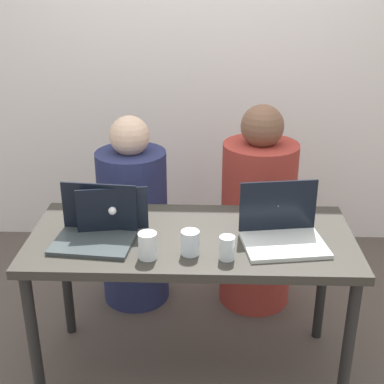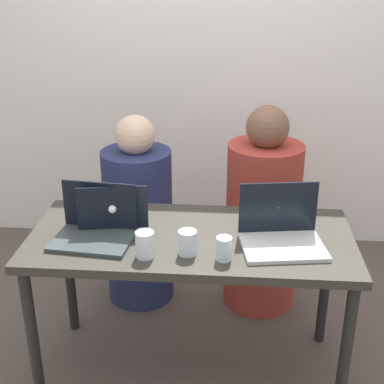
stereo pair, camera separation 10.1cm
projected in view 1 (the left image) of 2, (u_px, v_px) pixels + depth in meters
The scene contains 11 objects.
ground_plane at pixel (192, 368), 2.65m from camera, with size 12.00×12.00×0.00m, color #524741.
back_wall at pixel (199, 53), 3.48m from camera, with size 4.50×0.10×2.62m, color white.
desk at pixel (192, 251), 2.39m from camera, with size 1.43×0.65×0.75m.
person_on_left at pixel (134, 222), 3.04m from camera, with size 0.44×0.44×1.11m.
person_on_right at pixel (257, 219), 3.01m from camera, with size 0.43×0.43×1.18m.
laptop_back_left at pixel (113, 217), 2.42m from camera, with size 0.34×0.28×0.22m.
laptop_front_left at pixel (95, 230), 2.29m from camera, with size 0.36×0.29×0.23m.
laptop_front_right at pixel (282, 231), 2.28m from camera, with size 0.38×0.31×0.25m.
water_glass_center at pixel (191, 244), 2.19m from camera, with size 0.08×0.08×0.10m.
water_glass_left at pixel (148, 247), 2.16m from camera, with size 0.08×0.08×0.11m.
water_glass_right at pixel (227, 249), 2.15m from camera, with size 0.06×0.06×0.10m.
Camera 1 is at (0.07, -2.09, 1.85)m, focal length 50.00 mm.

